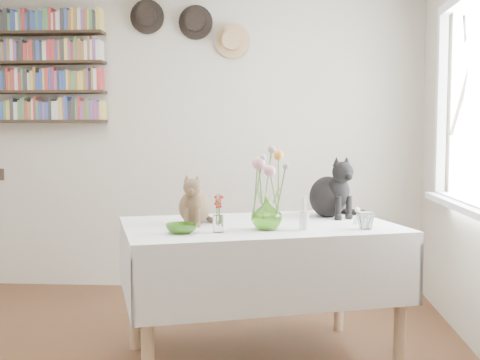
# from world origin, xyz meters

# --- Properties ---
(room) EXTENTS (4.08, 4.58, 2.58)m
(room) POSITION_xyz_m (0.00, 0.00, 1.25)
(room) COLOR brown
(room) RESTS_ON ground
(window) EXTENTS (0.12, 1.52, 1.32)m
(window) POSITION_xyz_m (1.97, 0.80, 1.40)
(window) COLOR white
(window) RESTS_ON room
(dining_table) EXTENTS (1.71, 1.37, 0.80)m
(dining_table) POSITION_xyz_m (0.72, 0.60, 0.60)
(dining_table) COLOR white
(dining_table) RESTS_ON room
(tabby_cat) EXTENTS (0.20, 0.25, 0.29)m
(tabby_cat) POSITION_xyz_m (0.36, 0.59, 0.94)
(tabby_cat) COLOR brown
(tabby_cat) RESTS_ON dining_table
(black_cat) EXTENTS (0.38, 0.40, 0.38)m
(black_cat) POSITION_xyz_m (1.13, 0.93, 0.98)
(black_cat) COLOR black
(black_cat) RESTS_ON dining_table
(flower_vase) EXTENTS (0.19, 0.19, 0.17)m
(flower_vase) POSITION_xyz_m (0.77, 0.40, 0.88)
(flower_vase) COLOR #82C84B
(flower_vase) RESTS_ON dining_table
(green_bowl) EXTENTS (0.17, 0.17, 0.05)m
(green_bowl) POSITION_xyz_m (0.34, 0.25, 0.82)
(green_bowl) COLOR #82C84B
(green_bowl) RESTS_ON dining_table
(drinking_glass) EXTENTS (0.13, 0.13, 0.09)m
(drinking_glass) POSITION_xyz_m (1.29, 0.45, 0.84)
(drinking_glass) COLOR white
(drinking_glass) RESTS_ON dining_table
(candlestick) EXTENTS (0.05, 0.05, 0.18)m
(candlestick) POSITION_xyz_m (0.97, 0.41, 0.86)
(candlestick) COLOR white
(candlestick) RESTS_ON dining_table
(berry_jar) EXTENTS (0.05, 0.05, 0.22)m
(berry_jar) POSITION_xyz_m (0.53, 0.30, 0.89)
(berry_jar) COLOR white
(berry_jar) RESTS_ON dining_table
(porcelain_figurine) EXTENTS (0.05, 0.05, 0.09)m
(porcelain_figurine) POSITION_xyz_m (1.27, 0.63, 0.84)
(porcelain_figurine) COLOR white
(porcelain_figurine) RESTS_ON dining_table
(flower_bouquet) EXTENTS (0.17, 0.13, 0.39)m
(flower_bouquet) POSITION_xyz_m (0.77, 0.41, 1.14)
(flower_bouquet) COLOR #4C7233
(flower_bouquet) RESTS_ON flower_vase
(bookshelf_unit) EXTENTS (1.00, 0.16, 0.91)m
(bookshelf_unit) POSITION_xyz_m (-1.10, 2.16, 1.84)
(bookshelf_unit) COLOR #322417
(bookshelf_unit) RESTS_ON room
(wall_hats) EXTENTS (0.98, 0.09, 0.48)m
(wall_hats) POSITION_xyz_m (0.12, 2.19, 2.17)
(wall_hats) COLOR black
(wall_hats) RESTS_ON room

